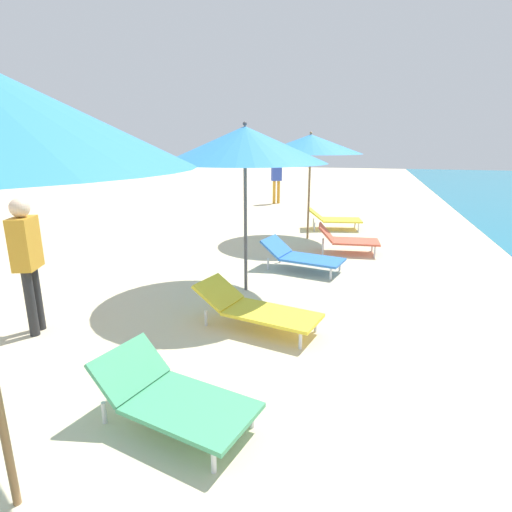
% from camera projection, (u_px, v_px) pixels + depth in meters
% --- Properties ---
extents(lounger_second_shoreside, '(1.42, 0.93, 0.54)m').
position_uv_depth(lounger_second_shoreside, '(172.00, 396.00, 3.32)').
color(lounger_second_shoreside, '#4CA572').
rests_on(lounger_second_shoreside, ground).
extents(umbrella_third, '(2.38, 2.38, 2.51)m').
position_uv_depth(umbrella_third, '(245.00, 145.00, 5.86)').
color(umbrella_third, '#4C4C51').
rests_on(umbrella_third, ground).
extents(lounger_third_shoreside, '(1.53, 0.92, 0.54)m').
position_uv_depth(lounger_third_shoreside, '(301.00, 256.00, 7.37)').
color(lounger_third_shoreside, blue).
rests_on(lounger_third_shoreside, ground).
extents(lounger_third_inland, '(1.65, 0.92, 0.52)m').
position_uv_depth(lounger_third_inland, '(256.00, 308.00, 5.06)').
color(lounger_third_inland, yellow).
rests_on(lounger_third_inland, ground).
extents(umbrella_farthest, '(2.35, 2.35, 2.46)m').
position_uv_depth(umbrella_farthest, '(311.00, 144.00, 9.26)').
color(umbrella_farthest, olive).
rests_on(umbrella_farthest, ground).
extents(lounger_farthest_shoreside, '(1.47, 0.93, 0.55)m').
position_uv_depth(lounger_farthest_shoreside, '(334.00, 218.00, 10.83)').
color(lounger_farthest_shoreside, yellow).
rests_on(lounger_farthest_shoreside, ground).
extents(lounger_farthest_inland, '(1.29, 0.74, 0.59)m').
position_uv_depth(lounger_farthest_inland, '(347.00, 239.00, 8.49)').
color(lounger_farthest_inland, '#D8593F').
rests_on(lounger_farthest_inland, ground).
extents(person_walking_near, '(0.42, 0.37, 1.71)m').
position_uv_depth(person_walking_near, '(277.00, 175.00, 15.21)').
color(person_walking_near, orange).
rests_on(person_walking_near, ground).
extents(person_walking_mid, '(0.33, 0.41, 1.63)m').
position_uv_depth(person_walking_mid, '(27.00, 254.00, 4.75)').
color(person_walking_mid, '#262628').
rests_on(person_walking_mid, ground).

